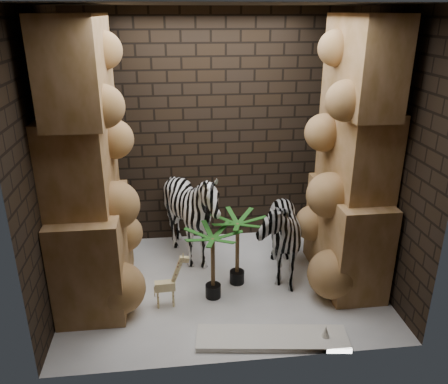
{
  "coord_description": "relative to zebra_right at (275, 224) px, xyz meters",
  "views": [
    {
      "loc": [
        -0.52,
        -4.44,
        2.95
      ],
      "look_at": [
        0.03,
        0.15,
        1.09
      ],
      "focal_mm": 36.31,
      "sensor_mm": 36.0,
      "label": 1
    }
  ],
  "objects": [
    {
      "name": "rock_pillar_right",
      "position": [
        0.79,
        -0.2,
        0.86
      ],
      "size": [
        0.58,
        1.25,
        3.0
      ],
      "primitive_type": null,
      "color": "tan",
      "rests_on": "floor"
    },
    {
      "name": "wall_left",
      "position": [
        -2.38,
        -0.2,
        0.86
      ],
      "size": [
        0.0,
        3.0,
        3.0
      ],
      "primitive_type": "plane",
      "rotation": [
        1.57,
        0.0,
        1.57
      ],
      "color": "black",
      "rests_on": "ground"
    },
    {
      "name": "zebra_left",
      "position": [
        -0.95,
        0.37,
        -0.06
      ],
      "size": [
        1.46,
        1.59,
        1.18
      ],
      "primitive_type": "imported",
      "rotation": [
        0.0,
        0.0,
        -0.39
      ],
      "color": "white",
      "rests_on": "floor"
    },
    {
      "name": "zebra_right",
      "position": [
        0.0,
        0.0,
        0.0
      ],
      "size": [
        0.67,
        1.13,
        1.29
      ],
      "primitive_type": "imported",
      "rotation": [
        0.0,
        0.0,
        -0.08
      ],
      "color": "white",
      "rests_on": "floor"
    },
    {
      "name": "floor",
      "position": [
        -0.63,
        -0.2,
        -0.64
      ],
      "size": [
        3.5,
        3.5,
        0.0
      ],
      "primitive_type": "plane",
      "color": "white",
      "rests_on": "ground"
    },
    {
      "name": "palm_front",
      "position": [
        -0.47,
        -0.18,
        -0.21
      ],
      "size": [
        0.36,
        0.36,
        0.86
      ],
      "primitive_type": null,
      "color": "#14440F",
      "rests_on": "floor"
    },
    {
      "name": "ceiling",
      "position": [
        -0.63,
        -0.2,
        2.36
      ],
      "size": [
        3.5,
        3.5,
        0.0
      ],
      "primitive_type": "plane",
      "rotation": [
        3.14,
        0.0,
        0.0
      ],
      "color": "#312C25",
      "rests_on": "ground"
    },
    {
      "name": "wall_right",
      "position": [
        1.12,
        -0.2,
        0.86
      ],
      "size": [
        0.0,
        3.0,
        3.0
      ],
      "primitive_type": "plane",
      "rotation": [
        1.57,
        0.0,
        -1.57
      ],
      "color": "black",
      "rests_on": "ground"
    },
    {
      "name": "wall_front",
      "position": [
        -0.63,
        -1.45,
        0.86
      ],
      "size": [
        3.5,
        0.0,
        3.5
      ],
      "primitive_type": "plane",
      "rotation": [
        -1.57,
        0.0,
        0.0
      ],
      "color": "black",
      "rests_on": "ground"
    },
    {
      "name": "rock_pillar_left",
      "position": [
        -2.03,
        -0.2,
        0.86
      ],
      "size": [
        0.68,
        1.3,
        3.0
      ],
      "primitive_type": null,
      "color": "tan",
      "rests_on": "floor"
    },
    {
      "name": "wall_back",
      "position": [
        -0.63,
        1.05,
        0.86
      ],
      "size": [
        3.5,
        0.0,
        3.5
      ],
      "primitive_type": "plane",
      "rotation": [
        1.57,
        0.0,
        0.0
      ],
      "color": "black",
      "rests_on": "ground"
    },
    {
      "name": "giraffe_toy",
      "position": [
        -1.29,
        -0.53,
        -0.33
      ],
      "size": [
        0.33,
        0.12,
        0.63
      ],
      "primitive_type": null,
      "rotation": [
        0.0,
        0.0,
        0.05
      ],
      "color": "#FFEAA2",
      "rests_on": "floor"
    },
    {
      "name": "surfboard",
      "position": [
        -0.28,
        -1.21,
        -0.62
      ],
      "size": [
        1.48,
        0.54,
        0.05
      ],
      "primitive_type": "cube",
      "rotation": [
        0.0,
        0.0,
        -0.13
      ],
      "color": "white",
      "rests_on": "floor"
    },
    {
      "name": "palm_back",
      "position": [
        -0.77,
        -0.43,
        -0.23
      ],
      "size": [
        0.36,
        0.36,
        0.82
      ],
      "primitive_type": null,
      "color": "#14440F",
      "rests_on": "floor"
    }
  ]
}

